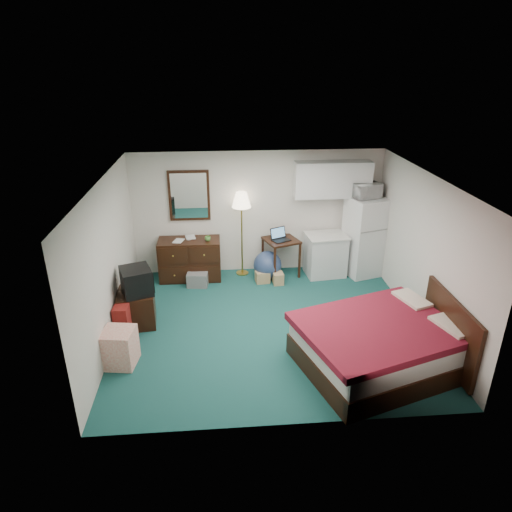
{
  "coord_description": "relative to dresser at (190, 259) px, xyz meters",
  "views": [
    {
      "loc": [
        -0.77,
        -6.5,
        4.15
      ],
      "look_at": [
        -0.2,
        0.32,
        1.15
      ],
      "focal_mm": 32.0,
      "sensor_mm": 36.0,
      "label": 1
    }
  ],
  "objects": [
    {
      "name": "file_bin",
      "position": [
        0.15,
        -0.36,
        -0.28
      ],
      "size": [
        0.43,
        0.34,
        0.28
      ],
      "primitive_type": null,
      "rotation": [
        0.0,
        0.0,
        -0.12
      ],
      "color": "slate",
      "rests_on": "floor"
    },
    {
      "name": "retail_box",
      "position": [
        -0.89,
        -2.77,
        -0.14
      ],
      "size": [
        0.51,
        0.51,
        0.56
      ],
      "primitive_type": null,
      "rotation": [
        0.0,
        0.0,
        -0.15
      ],
      "color": "white",
      "rests_on": "floor"
    },
    {
      "name": "crt_tv",
      "position": [
        -0.76,
        -1.69,
        0.4
      ],
      "size": [
        0.62,
        0.64,
        0.44
      ],
      "primitive_type": null,
      "rotation": [
        0.0,
        0.0,
        0.35
      ],
      "color": "black",
      "rests_on": "tv_stand"
    },
    {
      "name": "suitcase",
      "position": [
        -0.96,
        -2.06,
        -0.13
      ],
      "size": [
        0.24,
        0.37,
        0.58
      ],
      "primitive_type": null,
      "rotation": [
        0.0,
        0.0,
        -0.05
      ],
      "color": "#6B0905",
      "rests_on": "floor"
    },
    {
      "name": "ceiling",
      "position": [
        1.39,
        -1.93,
        2.08
      ],
      "size": [
        5.0,
        4.5,
        0.01
      ],
      "primitive_type": "cube",
      "color": "silver",
      "rests_on": "walls"
    },
    {
      "name": "dresser",
      "position": [
        0.0,
        0.0,
        0.0
      ],
      "size": [
        1.22,
        0.56,
        0.83
      ],
      "primitive_type": null,
      "rotation": [
        0.0,
        0.0,
        -0.01
      ],
      "color": "black",
      "rests_on": "floor"
    },
    {
      "name": "cardboard_box_a",
      "position": [
        1.43,
        -0.3,
        -0.3
      ],
      "size": [
        0.3,
        0.26,
        0.23
      ],
      "primitive_type": null,
      "rotation": [
        0.0,
        0.0,
        0.12
      ],
      "color": "#8E7857",
      "rests_on": "floor"
    },
    {
      "name": "microwave",
      "position": [
        3.48,
        -0.05,
        1.38
      ],
      "size": [
        0.58,
        0.44,
        0.35
      ],
      "primitive_type": "imported",
      "rotation": [
        0.0,
        0.0,
        0.34
      ],
      "color": "silver",
      "rests_on": "fridge"
    },
    {
      "name": "book_b",
      "position": [
        -0.06,
        0.09,
        0.54
      ],
      "size": [
        0.19,
        0.06,
        0.25
      ],
      "primitive_type": "imported",
      "rotation": [
        0.0,
        0.0,
        0.18
      ],
      "color": "#8E7857",
      "rests_on": "dresser"
    },
    {
      "name": "book_a",
      "position": [
        -0.28,
        -0.03,
        0.54
      ],
      "size": [
        0.18,
        0.07,
        0.24
      ],
      "primitive_type": "imported",
      "rotation": [
        0.0,
        0.0,
        -0.28
      ],
      "color": "#8E7857",
      "rests_on": "dresser"
    },
    {
      "name": "tv_stand",
      "position": [
        -0.81,
        -1.65,
        -0.12
      ],
      "size": [
        0.66,
        0.71,
        0.59
      ],
      "primitive_type": null,
      "rotation": [
        0.0,
        0.0,
        0.12
      ],
      "color": "black",
      "rests_on": "floor"
    },
    {
      "name": "upper_cabinets",
      "position": [
        2.84,
        0.15,
        1.53
      ],
      "size": [
        1.5,
        0.35,
        0.7
      ],
      "primitive_type": null,
      "color": "silver",
      "rests_on": "walls"
    },
    {
      "name": "laptop",
      "position": [
        1.83,
        -0.06,
        0.49
      ],
      "size": [
        0.43,
        0.4,
        0.23
      ],
      "primitive_type": null,
      "rotation": [
        0.0,
        0.0,
        0.46
      ],
      "color": "black",
      "rests_on": "desk"
    },
    {
      "name": "exercise_ball",
      "position": [
        1.55,
        -0.12,
        -0.13
      ],
      "size": [
        0.58,
        0.58,
        0.57
      ],
      "primitive_type": "sphere",
      "rotation": [
        0.0,
        0.0,
        0.02
      ],
      "color": "navy",
      "rests_on": "floor"
    },
    {
      "name": "desk",
      "position": [
        1.84,
        0.0,
        -0.02
      ],
      "size": [
        0.79,
        0.79,
        0.78
      ],
      "primitive_type": null,
      "rotation": [
        0.0,
        0.0,
        0.34
      ],
      "color": "black",
      "rests_on": "floor"
    },
    {
      "name": "floor_lamp",
      "position": [
        1.05,
        0.12,
        0.45
      ],
      "size": [
        0.48,
        0.48,
        1.74
      ],
      "primitive_type": null,
      "rotation": [
        0.0,
        0.0,
        -0.34
      ],
      "color": "gold",
      "rests_on": "floor"
    },
    {
      "name": "cardboard_box_b",
      "position": [
        1.74,
        -0.4,
        -0.3
      ],
      "size": [
        0.22,
        0.25,
        0.23
      ],
      "primitive_type": null,
      "rotation": [
        0.0,
        0.0,
        0.08
      ],
      "color": "#8E7857",
      "rests_on": "floor"
    },
    {
      "name": "mirror",
      "position": [
        0.04,
        0.29,
        1.23
      ],
      "size": [
        0.8,
        0.06,
        1.0
      ],
      "primitive_type": null,
      "color": "white",
      "rests_on": "walls"
    },
    {
      "name": "headboard",
      "position": [
        3.85,
        -3.13,
        0.13
      ],
      "size": [
        0.06,
        1.56,
        1.0
      ],
      "primitive_type": null,
      "color": "black",
      "rests_on": "walls"
    },
    {
      "name": "bed",
      "position": [
        2.85,
        -3.13,
        -0.07
      ],
      "size": [
        2.56,
        2.26,
        0.69
      ],
      "primitive_type": null,
      "rotation": [
        0.0,
        0.0,
        0.31
      ],
      "color": "maroon",
      "rests_on": "floor"
    },
    {
      "name": "walls",
      "position": [
        1.39,
        -1.93,
        0.83
      ],
      "size": [
        5.01,
        4.51,
        2.5
      ],
      "color": "silver",
      "rests_on": "floor"
    },
    {
      "name": "floor",
      "position": [
        1.39,
        -1.93,
        -0.42
      ],
      "size": [
        5.0,
        4.5,
        0.01
      ],
      "primitive_type": "cube",
      "color": "#144341",
      "rests_on": "ground"
    },
    {
      "name": "kitchen_counter",
      "position": [
        2.75,
        -0.05,
        0.0
      ],
      "size": [
        0.82,
        0.66,
        0.84
      ],
      "primitive_type": null,
      "rotation": [
        0.0,
        0.0,
        0.11
      ],
      "color": "silver",
      "rests_on": "floor"
    },
    {
      "name": "fridge",
      "position": [
        3.52,
        -0.05,
        0.39
      ],
      "size": [
        0.83,
        0.83,
        1.62
      ],
      "primitive_type": null,
      "rotation": [
        0.0,
        0.0,
        0.29
      ],
      "color": "silver",
      "rests_on": "floor"
    },
    {
      "name": "mug",
      "position": [
        0.37,
        -0.07,
        0.47
      ],
      "size": [
        0.13,
        0.11,
        0.12
      ],
      "primitive_type": "imported",
      "rotation": [
        0.0,
        0.0,
        0.17
      ],
      "color": "#53933F",
      "rests_on": "dresser"
    }
  ]
}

